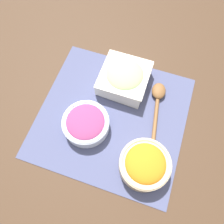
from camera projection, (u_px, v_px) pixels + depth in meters
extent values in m
plane|color=#422D1E|center=(112.00, 116.00, 0.67)|extent=(3.00, 3.00, 0.00)
cube|color=#474C70|center=(112.00, 116.00, 0.67)|extent=(0.44, 0.42, 0.00)
cylinder|color=beige|center=(144.00, 165.00, 0.58)|extent=(0.14, 0.14, 0.05)
torus|color=beige|center=(146.00, 163.00, 0.56)|extent=(0.13, 0.13, 0.01)
ellipsoid|color=orange|center=(146.00, 163.00, 0.56)|extent=(0.11, 0.11, 0.03)
cylinder|color=silver|center=(86.00, 124.00, 0.64)|extent=(0.14, 0.14, 0.04)
torus|color=silver|center=(85.00, 122.00, 0.62)|extent=(0.13, 0.13, 0.01)
ellipsoid|color=#93386B|center=(85.00, 122.00, 0.62)|extent=(0.11, 0.11, 0.02)
cube|color=silver|center=(126.00, 80.00, 0.69)|extent=(0.15, 0.15, 0.05)
cube|color=silver|center=(126.00, 75.00, 0.66)|extent=(0.15, 0.15, 0.00)
ellipsoid|color=#A8CC7F|center=(126.00, 75.00, 0.67)|extent=(0.12, 0.12, 0.04)
cylinder|color=brown|center=(155.00, 120.00, 0.66)|extent=(0.04, 0.17, 0.01)
ellipsoid|color=brown|center=(159.00, 91.00, 0.69)|extent=(0.05, 0.06, 0.02)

